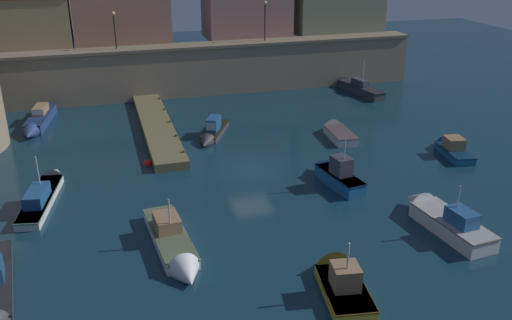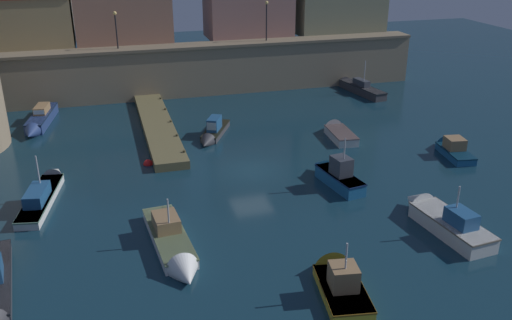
{
  "view_description": "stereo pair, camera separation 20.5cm",
  "coord_description": "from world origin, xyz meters",
  "px_view_note": "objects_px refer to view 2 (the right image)",
  "views": [
    {
      "loc": [
        -8.68,
        -30.74,
        14.2
      ],
      "look_at": [
        0.0,
        -1.1,
        1.18
      ],
      "focal_mm": 38.83,
      "sensor_mm": 36.0,
      "label": 1
    },
    {
      "loc": [
        -8.48,
        -30.79,
        14.2
      ],
      "look_at": [
        0.0,
        -1.1,
        1.18
      ],
      "focal_mm": 38.83,
      "sensor_mm": 36.0,
      "label": 2
    }
  ],
  "objects_px": {
    "moored_boat_2": "(338,132)",
    "moored_boat_0": "(213,132)",
    "moored_boat_7": "(357,87)",
    "moored_boat_9": "(338,277)",
    "quay_lamp_0": "(116,24)",
    "quay_lamp_1": "(267,14)",
    "mooring_buoy_0": "(148,164)",
    "moored_boat_10": "(451,148)",
    "moored_boat_5": "(40,120)",
    "moored_boat_3": "(336,174)",
    "moored_boat_4": "(44,191)",
    "moored_boat_6": "(173,246)",
    "moored_boat_11": "(441,218)"
  },
  "relations": [
    {
      "from": "moored_boat_9",
      "to": "quay_lamp_0",
      "type": "bearing_deg",
      "value": 21.77
    },
    {
      "from": "moored_boat_6",
      "to": "moored_boat_11",
      "type": "xyz_separation_m",
      "value": [
        13.51,
        -1.3,
        0.13
      ]
    },
    {
      "from": "quay_lamp_0",
      "to": "moored_boat_9",
      "type": "bearing_deg",
      "value": -76.95
    },
    {
      "from": "moored_boat_2",
      "to": "moored_boat_4",
      "type": "distance_m",
      "value": 20.61
    },
    {
      "from": "moored_boat_3",
      "to": "moored_boat_9",
      "type": "relative_size",
      "value": 1.04
    },
    {
      "from": "moored_boat_0",
      "to": "mooring_buoy_0",
      "type": "distance_m",
      "value": 6.29
    },
    {
      "from": "quay_lamp_1",
      "to": "moored_boat_0",
      "type": "xyz_separation_m",
      "value": [
        -7.62,
        -11.74,
        -6.5
      ]
    },
    {
      "from": "moored_boat_0",
      "to": "mooring_buoy_0",
      "type": "xyz_separation_m",
      "value": [
        -5.06,
        -3.71,
        -0.4
      ]
    },
    {
      "from": "moored_boat_9",
      "to": "moored_boat_4",
      "type": "bearing_deg",
      "value": 54.5
    },
    {
      "from": "quay_lamp_0",
      "to": "moored_boat_4",
      "type": "xyz_separation_m",
      "value": [
        -5.46,
        -18.65,
        -6.29
      ]
    },
    {
      "from": "moored_boat_3",
      "to": "moored_boat_5",
      "type": "bearing_deg",
      "value": 39.49
    },
    {
      "from": "moored_boat_2",
      "to": "moored_boat_6",
      "type": "distance_m",
      "value": 18.63
    },
    {
      "from": "moored_boat_5",
      "to": "moored_boat_10",
      "type": "height_order",
      "value": "moored_boat_5"
    },
    {
      "from": "moored_boat_5",
      "to": "moored_boat_10",
      "type": "xyz_separation_m",
      "value": [
        27.23,
        -13.61,
        -0.09
      ]
    },
    {
      "from": "moored_boat_0",
      "to": "moored_boat_7",
      "type": "height_order",
      "value": "moored_boat_7"
    },
    {
      "from": "quay_lamp_1",
      "to": "moored_boat_11",
      "type": "height_order",
      "value": "quay_lamp_1"
    },
    {
      "from": "moored_boat_5",
      "to": "moored_boat_6",
      "type": "height_order",
      "value": "moored_boat_6"
    },
    {
      "from": "moored_boat_3",
      "to": "moored_boat_6",
      "type": "bearing_deg",
      "value": 106.93
    },
    {
      "from": "moored_boat_9",
      "to": "moored_boat_10",
      "type": "xyz_separation_m",
      "value": [
        13.48,
        11.74,
        0.02
      ]
    },
    {
      "from": "moored_boat_2",
      "to": "quay_lamp_1",
      "type": "bearing_deg",
      "value": 9.27
    },
    {
      "from": "quay_lamp_1",
      "to": "moored_boat_7",
      "type": "xyz_separation_m",
      "value": [
        7.88,
        -3.37,
        -6.46
      ]
    },
    {
      "from": "quay_lamp_1",
      "to": "moored_boat_11",
      "type": "bearing_deg",
      "value": -88.1
    },
    {
      "from": "moored_boat_0",
      "to": "moored_boat_9",
      "type": "relative_size",
      "value": 1.11
    },
    {
      "from": "moored_boat_2",
      "to": "moored_boat_0",
      "type": "bearing_deg",
      "value": 79.96
    },
    {
      "from": "quay_lamp_0",
      "to": "mooring_buoy_0",
      "type": "relative_size",
      "value": 4.9
    },
    {
      "from": "moored_boat_2",
      "to": "moored_boat_3",
      "type": "bearing_deg",
      "value": 159.44
    },
    {
      "from": "moored_boat_5",
      "to": "moored_boat_10",
      "type": "distance_m",
      "value": 30.44
    },
    {
      "from": "moored_boat_3",
      "to": "mooring_buoy_0",
      "type": "relative_size",
      "value": 7.62
    },
    {
      "from": "moored_boat_2",
      "to": "moored_boat_5",
      "type": "height_order",
      "value": "moored_boat_5"
    },
    {
      "from": "quay_lamp_0",
      "to": "quay_lamp_1",
      "type": "xyz_separation_m",
      "value": [
        13.36,
        0.0,
        0.24
      ]
    },
    {
      "from": "moored_boat_11",
      "to": "quay_lamp_0",
      "type": "bearing_deg",
      "value": 21.42
    },
    {
      "from": "moored_boat_6",
      "to": "moored_boat_7",
      "type": "distance_m",
      "value": 30.85
    },
    {
      "from": "quay_lamp_0",
      "to": "moored_boat_6",
      "type": "bearing_deg",
      "value": -88.34
    },
    {
      "from": "quay_lamp_1",
      "to": "moored_boat_11",
      "type": "xyz_separation_m",
      "value": [
        0.92,
        -27.75,
        -6.4
      ]
    },
    {
      "from": "quay_lamp_1",
      "to": "moored_boat_11",
      "type": "relative_size",
      "value": 0.58
    },
    {
      "from": "quay_lamp_0",
      "to": "moored_boat_5",
      "type": "distance_m",
      "value": 10.61
    },
    {
      "from": "moored_boat_3",
      "to": "moored_boat_9",
      "type": "bearing_deg",
      "value": 148.31
    },
    {
      "from": "moored_boat_3",
      "to": "moored_boat_4",
      "type": "height_order",
      "value": "moored_boat_3"
    },
    {
      "from": "moored_boat_3",
      "to": "moored_boat_7",
      "type": "xyz_separation_m",
      "value": [
        10.05,
        18.06,
        -0.15
      ]
    },
    {
      "from": "quay_lamp_0",
      "to": "moored_boat_3",
      "type": "xyz_separation_m",
      "value": [
        11.19,
        -21.43,
        -6.07
      ]
    },
    {
      "from": "moored_boat_7",
      "to": "moored_boat_9",
      "type": "distance_m",
      "value": 30.95
    },
    {
      "from": "moored_boat_2",
      "to": "moored_boat_10",
      "type": "distance_m",
      "value": 7.98
    },
    {
      "from": "moored_boat_3",
      "to": "moored_boat_11",
      "type": "relative_size",
      "value": 0.8
    },
    {
      "from": "quay_lamp_0",
      "to": "moored_boat_10",
      "type": "distance_m",
      "value": 28.89
    },
    {
      "from": "moored_boat_10",
      "to": "moored_boat_0",
      "type": "bearing_deg",
      "value": 71.78
    },
    {
      "from": "moored_boat_3",
      "to": "quay_lamp_1",
      "type": "bearing_deg",
      "value": -14.55
    },
    {
      "from": "quay_lamp_1",
      "to": "mooring_buoy_0",
      "type": "bearing_deg",
      "value": -129.39
    },
    {
      "from": "moored_boat_3",
      "to": "moored_boat_6",
      "type": "relative_size",
      "value": 0.69
    },
    {
      "from": "mooring_buoy_0",
      "to": "moored_boat_2",
      "type": "bearing_deg",
      "value": 6.0
    },
    {
      "from": "moored_boat_5",
      "to": "mooring_buoy_0",
      "type": "distance_m",
      "value": 12.25
    }
  ]
}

